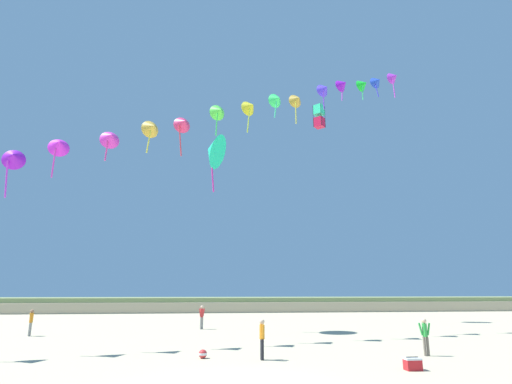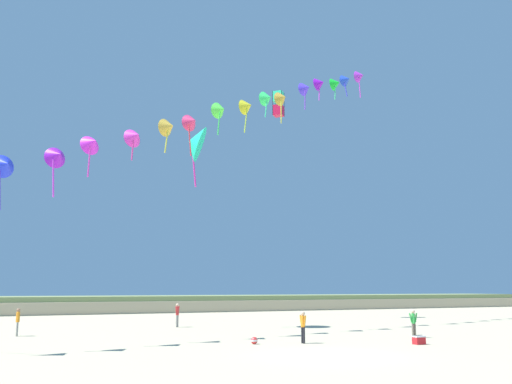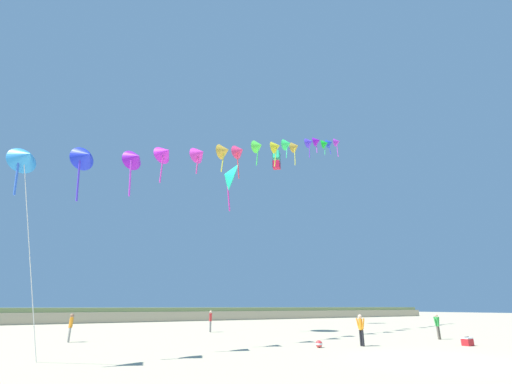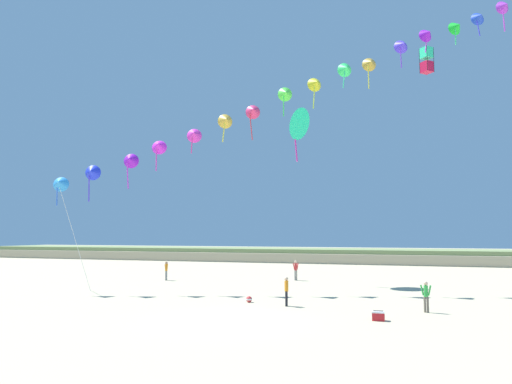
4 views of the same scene
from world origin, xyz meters
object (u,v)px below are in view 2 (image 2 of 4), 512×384
Objects in this scene: person_near_left at (177,313)px; large_kite_low_lead at (194,143)px; person_mid_center at (303,325)px; beach_cooler at (419,340)px; beach_ball at (254,341)px; person_far_left at (18,320)px; large_kite_mid_trail at (278,104)px; person_near_right at (413,321)px.

large_kite_low_lead is (0.48, -1.77, 12.54)m from person_near_left.
beach_cooler is at bearing -29.05° from person_mid_center.
person_near_left is 13.43m from beach_ball.
beach_cooler is at bearing -64.32° from large_kite_low_lead.
beach_ball is (-2.46, 0.71, -0.76)m from person_mid_center.
person_far_left reaches higher than beach_ball.
beach_cooler is at bearing -36.07° from person_far_left.
person_far_left is (-10.80, -3.42, -0.05)m from person_near_left.
person_near_left reaches higher than person_far_left.
person_far_left is at bearing -156.28° from large_kite_mid_trail.
large_kite_mid_trail is (11.20, 8.23, 7.30)m from large_kite_low_lead.
person_near_right is at bearing -51.87° from large_kite_low_lead.
beach_cooler is (5.12, -2.85, -0.73)m from person_mid_center.
person_near_left is 2.97× the size of beach_cooler.
person_near_left is 4.74× the size of beach_ball.
person_near_left is 1.08× the size of person_near_right.
person_near_right is 9.87m from beach_ball.
large_kite_mid_trail is 30.86m from beach_ball.
person_near_right is 23.34m from person_far_left.
large_kite_mid_trail reaches higher than person_near_left.
person_far_left is 14.88m from beach_ball.
beach_cooler is (-3.90, -23.41, -20.62)m from large_kite_mid_trail.
person_mid_center reaches higher than person_near_right.
person_near_left is 0.35× the size of large_kite_low_lead.
large_kite_mid_trail is at bearing 80.55° from beach_cooler.
beach_ball is (11.01, -9.98, -0.76)m from person_far_left.
person_near_left is 12.67m from large_kite_low_lead.
person_near_right is at bearing 1.32° from person_mid_center.
beach_cooler is at bearing -25.15° from beach_ball.
person_mid_center is 5.91m from beach_cooler.
person_near_left is 1.05× the size of person_mid_center.
person_near_left reaches higher than beach_cooler.
person_mid_center is 0.34× the size of large_kite_low_lead.
person_near_right is at bearing 53.25° from beach_cooler.
large_kite_low_lead is 15.70m from large_kite_mid_trail.
person_far_left is 16.98m from large_kite_low_lead.
person_mid_center is (2.66, -14.11, -0.05)m from person_near_left.
person_far_left is at bearing 137.80° from beach_ball.
beach_ball is at bearing 154.85° from beach_cooler.
large_kite_mid_trail is at bearing 66.32° from person_mid_center.
large_kite_low_lead is 17.71m from beach_ball.
large_kite_mid_trail is (22.48, 9.88, 19.89)m from person_far_left.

